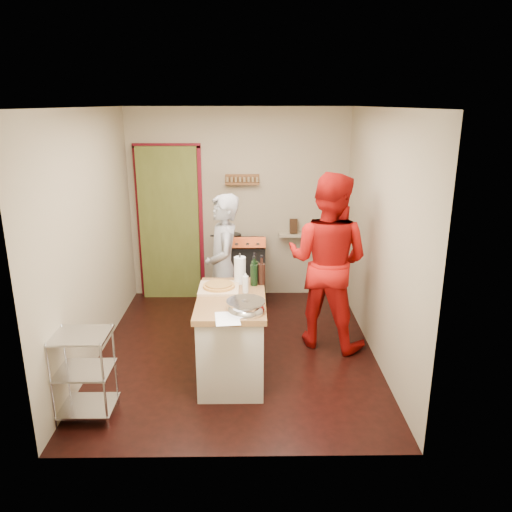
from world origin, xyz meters
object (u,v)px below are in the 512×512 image
at_px(island, 232,334).
at_px(person_stripe, 223,269).
at_px(person_red, 327,261).
at_px(stove, 243,271).
at_px(wire_shelving, 84,371).

distance_m(island, person_stripe, 0.94).
height_order(island, person_red, person_red).
distance_m(stove, person_red, 1.65).
height_order(wire_shelving, island, island).
relative_size(wire_shelving, person_red, 0.41).
bearing_deg(stove, person_stripe, -100.42).
height_order(wire_shelving, person_red, person_red).
bearing_deg(person_red, person_stripe, 21.11).
bearing_deg(island, wire_shelving, -151.07).
height_order(person_stripe, person_red, person_red).
bearing_deg(person_stripe, stove, 160.44).
bearing_deg(wire_shelving, island, 28.93).
bearing_deg(person_stripe, person_red, 73.74).
xyz_separation_m(stove, person_stripe, (-0.20, -1.09, 0.40)).
height_order(stove, person_red, person_red).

